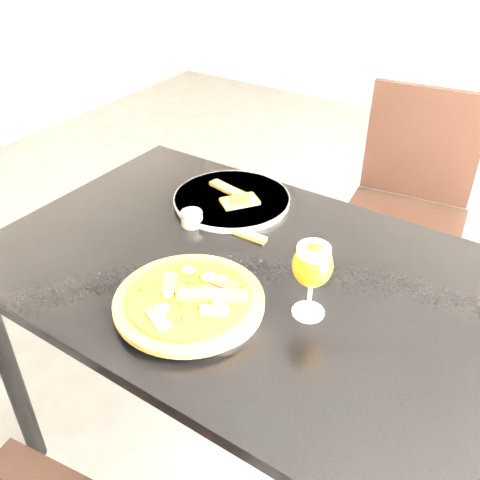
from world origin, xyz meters
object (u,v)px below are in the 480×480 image
Objects in this scene: dining_table at (242,295)px; chair_far at (405,208)px; beer_glass at (312,266)px; pizza at (190,299)px.

dining_table is 0.92m from chair_far.
beer_glass reaches higher than dining_table.
beer_glass is (0.20, -0.06, 0.21)m from dining_table.
pizza reaches higher than dining_table.
pizza is at bearing -149.80° from beer_glass.
dining_table is 7.12× the size of beer_glass.
chair_far is at bearing 82.96° from pizza.
dining_table is at bearing -105.14° from chair_far.
beer_glass is at bearing 30.20° from pizza.
chair_far reaches higher than dining_table.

